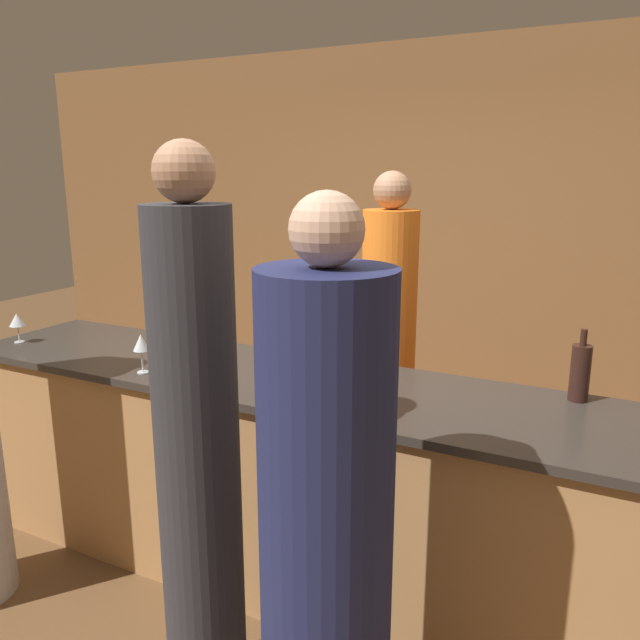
{
  "coord_description": "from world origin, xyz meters",
  "views": [
    {
      "loc": [
        1.26,
        -2.27,
        1.88
      ],
      "look_at": [
        0.06,
        0.1,
        1.24
      ],
      "focal_mm": 35.0,
      "sensor_mm": 36.0,
      "label": 1
    }
  ],
  "objects_px": {
    "guest_1": "(326,542)",
    "guest_2": "(198,456)",
    "bartender": "(388,361)",
    "wine_bottle_0": "(580,372)"
  },
  "relations": [
    {
      "from": "guest_1",
      "to": "wine_bottle_0",
      "type": "distance_m",
      "value": 1.28
    },
    {
      "from": "bartender",
      "to": "guest_2",
      "type": "distance_m",
      "value": 1.46
    },
    {
      "from": "wine_bottle_0",
      "to": "bartender",
      "type": "bearing_deg",
      "value": 154.67
    },
    {
      "from": "bartender",
      "to": "guest_1",
      "type": "xyz_separation_m",
      "value": [
        0.42,
        -1.58,
        -0.04
      ]
    },
    {
      "from": "guest_2",
      "to": "wine_bottle_0",
      "type": "xyz_separation_m",
      "value": [
        1.1,
        1.0,
        0.17
      ]
    },
    {
      "from": "bartender",
      "to": "wine_bottle_0",
      "type": "relative_size",
      "value": 6.44
    },
    {
      "from": "guest_1",
      "to": "guest_2",
      "type": "xyz_separation_m",
      "value": [
        -0.55,
        0.13,
        0.09
      ]
    },
    {
      "from": "guest_2",
      "to": "bartender",
      "type": "bearing_deg",
      "value": 84.9
    },
    {
      "from": "guest_1",
      "to": "guest_2",
      "type": "distance_m",
      "value": 0.57
    },
    {
      "from": "bartender",
      "to": "wine_bottle_0",
      "type": "bearing_deg",
      "value": 154.67
    }
  ]
}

